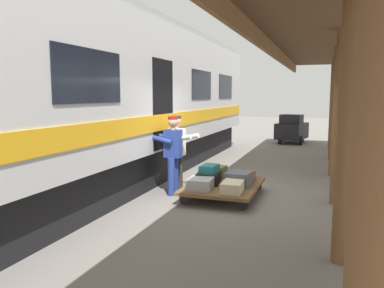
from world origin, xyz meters
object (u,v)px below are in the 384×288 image
Objects in this scene: suitcase_slate_roller at (239,179)px; porter_by_door at (177,150)px; suitcase_olive_duffel at (216,172)px; suitcase_gray_aluminum at (201,184)px; porter_in_overalls at (172,152)px; train_car at (106,99)px; suitcase_cream_canvas at (233,187)px; suitcase_black_hardshell at (209,178)px; luggage_cart at (223,186)px; baggage_tug at (292,129)px; suitcase_teal_softside at (209,169)px; suitcase_brown_leather at (244,176)px.

porter_by_door is (1.44, -0.17, 0.51)m from suitcase_slate_roller.
suitcase_olive_duffel is 1.07× the size of suitcase_gray_aluminum.
train_car is at bearing -11.95° from porter_in_overalls.
porter_in_overalls and porter_by_door have the same top height.
train_car is at bearing -13.53° from suitcase_cream_canvas.
suitcase_slate_roller is 0.85× the size of suitcase_cream_canvas.
train_car is 3.14m from suitcase_olive_duffel.
suitcase_cream_canvas is 0.86m from suitcase_black_hardshell.
suitcase_gray_aluminum reaches higher than suitcase_cream_canvas.
suitcase_cream_canvas is at bearing 180.00° from suitcase_gray_aluminum.
suitcase_olive_duffel is at bearing -59.11° from luggage_cart.
luggage_cart is 0.66m from suitcase_olive_duffel.
suitcase_black_hardshell is at bearing -39.89° from suitcase_cream_canvas.
suitcase_gray_aluminum is at bearing 85.05° from baggage_tug.
porter_by_door is (1.44, -0.72, 0.55)m from suitcase_cream_canvas.
luggage_cart is 4.17× the size of suitcase_teal_softside.
luggage_cart is at bearing 175.27° from train_car.
suitcase_gray_aluminum is 0.66m from suitcase_cream_canvas.
porter_by_door is 0.90× the size of baggage_tug.
suitcase_olive_duffel reaches higher than suitcase_black_hardshell.
suitcase_olive_duffel reaches higher than suitcase_cream_canvas.
porter_in_overalls is at bearing 91.39° from porter_by_door.
porter_in_overalls is at bearing 10.85° from suitcase_black_hardshell.
luggage_cart is at bearing 120.89° from suitcase_olive_duffel.
suitcase_black_hardshell is at bearing 167.70° from porter_by_door.
suitcase_slate_roller reaches higher than suitcase_cream_canvas.
suitcase_olive_duffel reaches higher than suitcase_brown_leather.
suitcase_olive_duffel is 1.10m from suitcase_gray_aluminum.
suitcase_slate_roller is (-0.66, 0.55, 0.02)m from suitcase_olive_duffel.
suitcase_slate_roller is 9.91m from baggage_tug.
porter_in_overalls is at bearing 80.49° from baggage_tug.
suitcase_black_hardshell is at bearing 39.89° from suitcase_brown_leather.
porter_by_door is at bearing -88.61° from porter_in_overalls.
porter_by_door is at bearing -42.50° from suitcase_gray_aluminum.
porter_by_door is (0.79, 0.38, 0.52)m from suitcase_olive_duffel.
porter_by_door is at bearing 25.66° from suitcase_olive_duffel.
suitcase_olive_duffel reaches higher than luggage_cart.
suitcase_brown_leather is at bearing -174.76° from train_car.
suitcase_brown_leather is 0.35× the size of porter_by_door.
porter_by_door reaches higher than suitcase_slate_roller.
train_car is 28.62× the size of suitcase_gray_aluminum.
luggage_cart is at bearing -176.12° from suitcase_teal_softside.
train_car reaches higher than suitcase_slate_roller.
baggage_tug is (-3.55, -9.66, -1.43)m from train_car.
suitcase_cream_canvas is at bearing 140.24° from suitcase_teal_softside.
suitcase_gray_aluminum is 0.33× the size of porter_in_overalls.
train_car is 3.50m from luggage_cart.
suitcase_slate_roller is 0.55m from suitcase_brown_leather.
suitcase_cream_canvas is (-0.66, 1.10, -0.03)m from suitcase_olive_duffel.
train_car is 3.14m from suitcase_black_hardshell.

